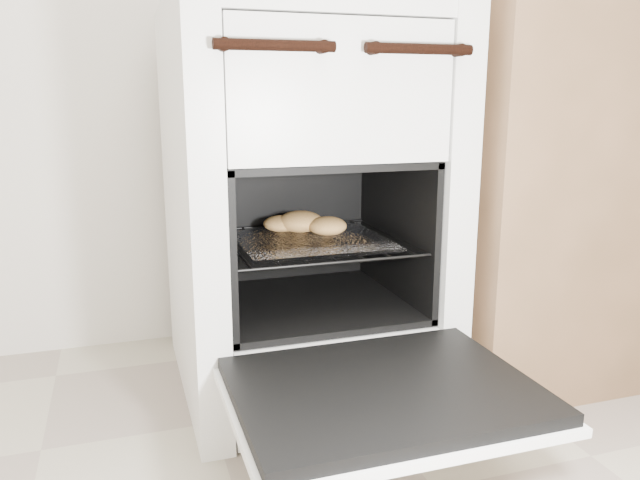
{
  "coord_description": "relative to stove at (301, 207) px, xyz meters",
  "views": [
    {
      "loc": [
        -0.49,
        -0.16,
        0.67
      ],
      "look_at": [
        -0.09,
        1.05,
        0.38
      ],
      "focal_mm": 35.0,
      "sensor_mm": 36.0,
      "label": 1
    }
  ],
  "objects": [
    {
      "name": "stove",
      "position": [
        0.0,
        0.0,
        0.0
      ],
      "size": [
        0.56,
        0.63,
        0.86
      ],
      "color": "white",
      "rests_on": "ground"
    },
    {
      "name": "oven_door",
      "position": [
        0.0,
        -0.47,
        -0.23
      ],
      "size": [
        0.51,
        0.39,
        0.04
      ],
      "color": "black",
      "rests_on": "stove"
    },
    {
      "name": "oven_rack",
      "position": [
        0.0,
        -0.06,
        -0.07
      ],
      "size": [
        0.41,
        0.39,
        0.01
      ],
      "color": "black",
      "rests_on": "stove"
    },
    {
      "name": "foil_sheet",
      "position": [
        -0.0,
        -0.08,
        -0.06
      ],
      "size": [
        0.32,
        0.28,
        0.01
      ],
      "primitive_type": "cube",
      "color": "white",
      "rests_on": "oven_rack"
    },
    {
      "name": "baked_rolls",
      "position": [
        0.0,
        -0.01,
        -0.04
      ],
      "size": [
        0.2,
        0.18,
        0.05
      ],
      "color": "tan",
      "rests_on": "foil_sheet"
    },
    {
      "name": "counter",
      "position": [
        0.78,
        -0.01,
        0.04
      ],
      "size": [
        0.93,
        0.62,
        0.93
      ],
      "primitive_type": "cube",
      "rotation": [
        0.0,
        0.0,
        0.0
      ],
      "color": "brown",
      "rests_on": "ground"
    }
  ]
}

